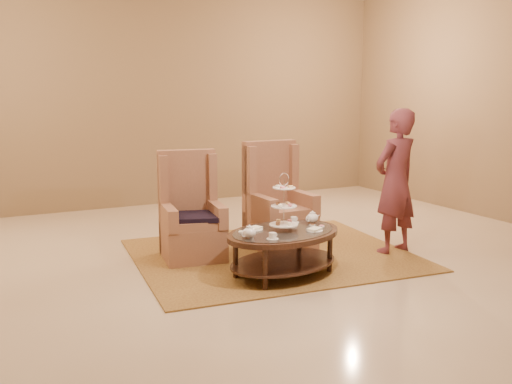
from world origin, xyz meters
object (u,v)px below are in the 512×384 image
tea_table (284,239)px  armchair_left (191,222)px  armchair_right (277,211)px  person (395,182)px

tea_table → armchair_left: size_ratio=1.19×
armchair_left → armchair_right: armchair_right is taller
tea_table → person: size_ratio=0.86×
armchair_left → person: size_ratio=0.72×
armchair_right → person: bearing=-40.5°
tea_table → person: (1.54, 0.18, 0.44)m
tea_table → person: bearing=-6.3°
armchair_left → person: 2.35m
tea_table → armchair_left: 1.19m
person → armchair_left: bearing=-31.9°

